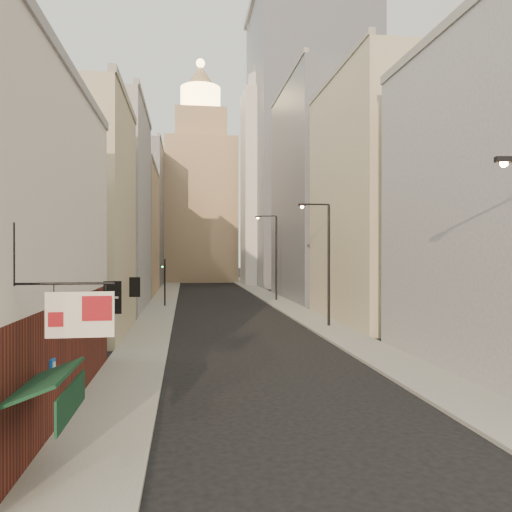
% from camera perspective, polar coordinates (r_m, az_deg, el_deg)
% --- Properties ---
extents(sidewalk_left, '(3.00, 140.00, 0.15)m').
position_cam_1_polar(sidewalk_left, '(64.69, -10.27, -4.60)').
color(sidewalk_left, gray).
rests_on(sidewalk_left, ground).
extents(sidewalk_right, '(3.00, 140.00, 0.15)m').
position_cam_1_polar(sidewalk_right, '(65.49, 1.21, -4.53)').
color(sidewalk_right, gray).
rests_on(sidewalk_right, ground).
extents(left_bldg_beige, '(8.00, 12.00, 16.00)m').
position_cam_1_polar(left_bldg_beige, '(36.38, -20.80, 4.05)').
color(left_bldg_beige, '#BFB492').
rests_on(left_bldg_beige, ground).
extents(left_bldg_grey, '(8.00, 16.00, 20.00)m').
position_cam_1_polar(left_bldg_grey, '(52.21, -16.91, 5.12)').
color(left_bldg_grey, gray).
rests_on(left_bldg_grey, ground).
extents(left_bldg_tan, '(8.00, 18.00, 17.00)m').
position_cam_1_polar(left_bldg_tan, '(69.93, -14.63, 2.68)').
color(left_bldg_tan, tan).
rests_on(left_bldg_tan, ground).
extents(left_bldg_wingrid, '(8.00, 20.00, 24.00)m').
position_cam_1_polar(left_bldg_wingrid, '(89.99, -13.17, 4.39)').
color(left_bldg_wingrid, gray).
rests_on(left_bldg_wingrid, ground).
extents(right_bldg_beige, '(8.00, 16.00, 20.00)m').
position_cam_1_polar(right_bldg_beige, '(42.75, 14.05, 6.19)').
color(right_bldg_beige, '#BFB492').
rests_on(right_bldg_beige, ground).
extents(right_bldg_wingrid, '(8.00, 20.00, 26.00)m').
position_cam_1_polar(right_bldg_wingrid, '(61.96, 7.03, 7.16)').
color(right_bldg_wingrid, gray).
rests_on(right_bldg_wingrid, ground).
extents(highrise, '(21.00, 23.00, 51.20)m').
position_cam_1_polar(highrise, '(92.33, 6.09, 12.86)').
color(highrise, gray).
rests_on(highrise, ground).
extents(clock_tower, '(14.00, 14.00, 44.90)m').
position_cam_1_polar(clock_tower, '(102.16, -6.36, 7.08)').
color(clock_tower, tan).
rests_on(clock_tower, ground).
extents(white_tower, '(8.00, 8.00, 41.50)m').
position_cam_1_polar(white_tower, '(89.46, 1.05, 8.67)').
color(white_tower, silver).
rests_on(white_tower, ground).
extents(streetlamp_mid, '(2.45, 0.25, 9.36)m').
position_cam_1_polar(streetlamp_mid, '(38.03, 7.97, -0.09)').
color(streetlamp_mid, black).
rests_on(streetlamp_mid, ground).
extents(streetlamp_far, '(2.53, 1.06, 10.06)m').
position_cam_1_polar(streetlamp_far, '(58.51, 2.08, 0.45)').
color(streetlamp_far, black).
rests_on(streetlamp_far, ground).
extents(traffic_light_left, '(0.57, 0.49, 5.00)m').
position_cam_1_polar(traffic_light_left, '(52.77, -10.39, -1.91)').
color(traffic_light_left, black).
rests_on(traffic_light_left, ground).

